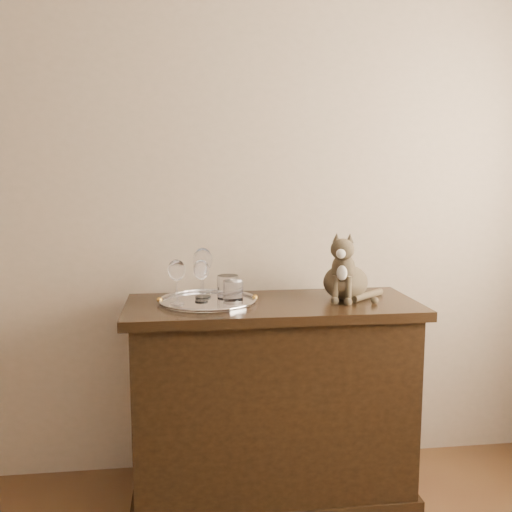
{
  "coord_description": "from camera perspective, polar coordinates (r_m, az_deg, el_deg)",
  "views": [
    {
      "loc": [
        0.23,
        -0.33,
        1.37
      ],
      "look_at": [
        0.53,
        1.95,
        1.04
      ],
      "focal_mm": 40.0,
      "sensor_mm": 36.0,
      "label": 1
    }
  ],
  "objects": [
    {
      "name": "cat",
      "position": [
        2.43,
        8.98,
        -0.89
      ],
      "size": [
        0.37,
        0.36,
        0.29
      ],
      "primitive_type": null,
      "rotation": [
        0.0,
        0.0,
        -0.43
      ],
      "color": "brown",
      "rests_on": "sideboard"
    },
    {
      "name": "sideboard",
      "position": [
        2.49,
        1.61,
        -14.25
      ],
      "size": [
        1.2,
        0.5,
        0.85
      ],
      "primitive_type": null,
      "color": "black",
      "rests_on": "ground"
    },
    {
      "name": "wall_back",
      "position": [
        2.59,
        -12.77,
        7.47
      ],
      "size": [
        4.0,
        0.1,
        2.7
      ],
      "primitive_type": "cube",
      "color": "tan",
      "rests_on": "ground"
    },
    {
      "name": "tumbler_a",
      "position": [
        2.3,
        -2.31,
        -3.61
      ],
      "size": [
        0.08,
        0.08,
        0.09
      ],
      "primitive_type": "cylinder",
      "color": "silver",
      "rests_on": "tray"
    },
    {
      "name": "tumbler_c",
      "position": [
        2.38,
        -2.84,
        -3.13
      ],
      "size": [
        0.09,
        0.09,
        0.1
      ],
      "primitive_type": "cylinder",
      "color": "silver",
      "rests_on": "tray"
    },
    {
      "name": "wine_glass_b",
      "position": [
        2.4,
        -5.35,
        -1.69
      ],
      "size": [
        0.08,
        0.08,
        0.21
      ],
      "primitive_type": null,
      "color": "silver",
      "rests_on": "tray"
    },
    {
      "name": "wine_glass_d",
      "position": [
        2.33,
        -5.49,
        -2.47
      ],
      "size": [
        0.07,
        0.07,
        0.17
      ],
      "primitive_type": null,
      "color": "white",
      "rests_on": "tray"
    },
    {
      "name": "wine_glass_c",
      "position": [
        2.29,
        -7.93,
        -2.58
      ],
      "size": [
        0.07,
        0.07,
        0.18
      ],
      "primitive_type": null,
      "color": "silver",
      "rests_on": "tray"
    },
    {
      "name": "tray",
      "position": [
        2.35,
        -4.83,
        -4.6
      ],
      "size": [
        0.4,
        0.4,
        0.01
      ],
      "primitive_type": "cylinder",
      "color": "silver",
      "rests_on": "sideboard"
    }
  ]
}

